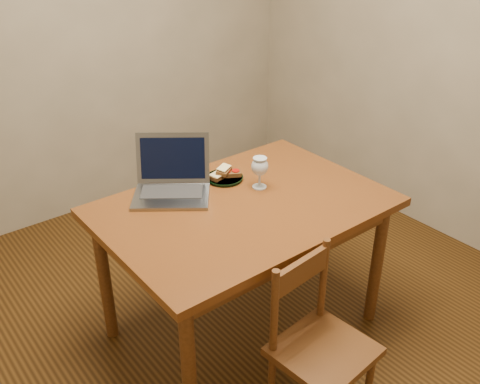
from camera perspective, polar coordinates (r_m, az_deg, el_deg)
floor at (r=2.97m, az=-0.41°, el=-13.19°), size 3.20×3.20×0.02m
back_wall at (r=3.68m, az=-16.82°, el=17.02°), size 3.20×0.02×2.60m
right_wall at (r=3.51m, az=21.60°, el=15.74°), size 0.02×3.20×2.60m
table at (r=2.51m, az=0.41°, el=-2.91°), size 1.30×0.90×0.74m
chair at (r=2.24m, az=8.55°, el=-15.27°), size 0.40×0.38×0.39m
plate at (r=2.68m, az=-1.65°, el=1.50°), size 0.19×0.19×0.02m
sandwich_cheese at (r=2.66m, az=-2.30°, el=1.80°), size 0.10×0.07×0.03m
sandwich_tomato at (r=2.68m, az=-0.94°, el=2.09°), size 0.11×0.10×0.03m
sandwich_top at (r=2.66m, az=-1.72°, el=2.36°), size 0.11×0.09×0.03m
milk_glass at (r=2.57m, az=2.11°, el=2.08°), size 0.08×0.08×0.16m
laptop at (r=2.57m, az=-7.26°, el=1.50°), size 0.47×0.47×0.25m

